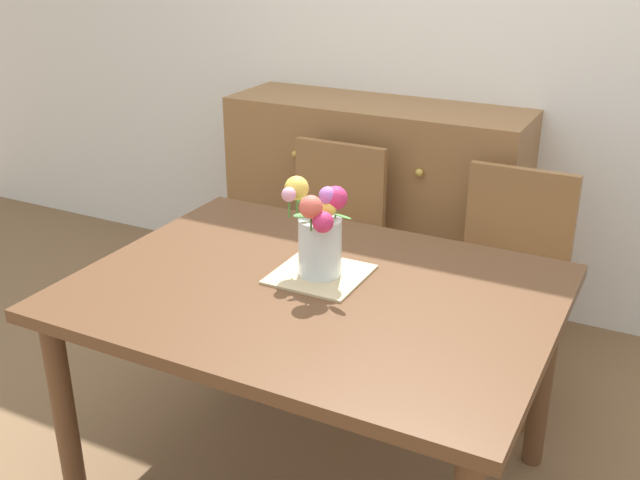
% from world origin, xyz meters
% --- Properties ---
extents(back_wall, '(7.00, 0.10, 2.80)m').
position_xyz_m(back_wall, '(0.00, 1.60, 1.40)').
color(back_wall, silver).
rests_on(back_wall, ground_plane).
extents(dining_table, '(1.42, 1.07, 0.75)m').
position_xyz_m(dining_table, '(0.00, 0.00, 0.66)').
color(dining_table, brown).
rests_on(dining_table, ground_plane).
extents(chair_left, '(0.42, 0.42, 0.90)m').
position_xyz_m(chair_left, '(-0.39, 0.88, 0.52)').
color(chair_left, olive).
rests_on(chair_left, ground_plane).
extents(chair_right, '(0.42, 0.42, 0.90)m').
position_xyz_m(chair_right, '(0.39, 0.88, 0.52)').
color(chair_right, olive).
rests_on(chair_right, ground_plane).
extents(dresser, '(1.40, 0.47, 1.00)m').
position_xyz_m(dresser, '(-0.37, 1.33, 0.50)').
color(dresser, olive).
rests_on(dresser, ground_plane).
extents(placemat, '(0.28, 0.28, 0.01)m').
position_xyz_m(placemat, '(-0.02, 0.07, 0.75)').
color(placemat, '#CCB789').
rests_on(placemat, dining_table).
extents(flower_vase, '(0.27, 0.18, 0.29)m').
position_xyz_m(flower_vase, '(-0.02, 0.07, 0.90)').
color(flower_vase, silver).
rests_on(flower_vase, placemat).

